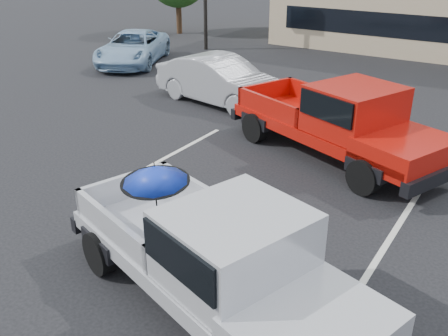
{
  "coord_description": "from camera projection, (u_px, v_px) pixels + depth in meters",
  "views": [
    {
      "loc": [
        4.7,
        -7.07,
        5.19
      ],
      "look_at": [
        0.14,
        -0.01,
        1.3
      ],
      "focal_mm": 40.0,
      "sensor_mm": 36.0,
      "label": 1
    }
  ],
  "objects": [
    {
      "name": "blue_suv",
      "position": [
        133.0,
        48.0,
        22.32
      ],
      "size": [
        4.29,
        5.62,
        1.42
      ],
      "primitive_type": "imported",
      "rotation": [
        0.0,
        0.0,
        0.44
      ],
      "color": "#8DB2D2",
      "rests_on": "ground"
    },
    {
      "name": "ground",
      "position": [
        218.0,
        226.0,
        9.88
      ],
      "size": [
        90.0,
        90.0,
        0.0
      ],
      "primitive_type": "plane",
      "color": "black",
      "rests_on": "ground"
    },
    {
      "name": "silver_sedan",
      "position": [
        220.0,
        80.0,
        16.87
      ],
      "size": [
        5.04,
        2.49,
        1.59
      ],
      "primitive_type": "imported",
      "rotation": [
        0.0,
        0.0,
        1.4
      ],
      "color": "#A8AAAF",
      "rests_on": "ground"
    },
    {
      "name": "silver_pickup",
      "position": [
        224.0,
        257.0,
        7.11
      ],
      "size": [
        6.02,
        3.59,
        2.06
      ],
      "rotation": [
        0.0,
        0.0,
        -0.31
      ],
      "color": "black",
      "rests_on": "ground"
    },
    {
      "name": "red_pickup",
      "position": [
        347.0,
        121.0,
        12.27
      ],
      "size": [
        6.43,
        4.21,
        2.01
      ],
      "rotation": [
        0.0,
        0.0,
        -0.38
      ],
      "color": "black",
      "rests_on": "ground"
    },
    {
      "name": "stripe_right",
      "position": [
        399.0,
        224.0,
        9.93
      ],
      "size": [
        0.12,
        5.0,
        0.01
      ],
      "primitive_type": "cube",
      "color": "silver",
      "rests_on": "ground"
    },
    {
      "name": "stripe_left",
      "position": [
        164.0,
        158.0,
        12.88
      ],
      "size": [
        0.12,
        5.0,
        0.01
      ],
      "primitive_type": "cube",
      "color": "silver",
      "rests_on": "ground"
    }
  ]
}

